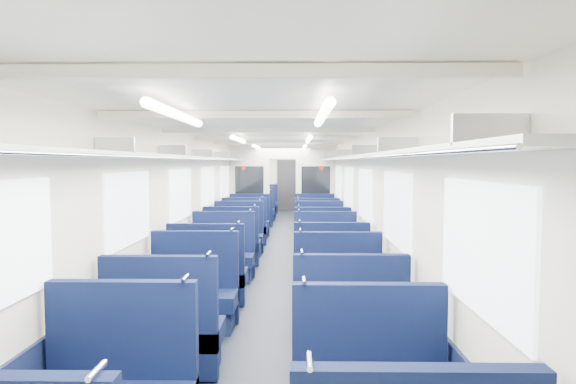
{
  "coord_description": "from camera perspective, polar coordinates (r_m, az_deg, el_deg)",
  "views": [
    {
      "loc": [
        0.34,
        -10.24,
        1.9
      ],
      "look_at": [
        0.17,
        1.21,
        1.21
      ],
      "focal_mm": 30.64,
      "sensor_mm": 36.0,
      "label": 1
    }
  ],
  "objects": [
    {
      "name": "wall_right",
      "position": [
        10.32,
        6.75,
        -0.6
      ],
      "size": [
        0.02,
        18.0,
        2.35
      ],
      "primitive_type": "cube",
      "color": "beige",
      "rests_on": "floor"
    },
    {
      "name": "seat_20",
      "position": [
        14.57,
        -3.75,
        -2.67
      ],
      "size": [
        1.02,
        0.56,
        1.13
      ],
      "color": "#0C163B",
      "rests_on": "floor"
    },
    {
      "name": "dado_left",
      "position": [
        10.5,
        -8.64,
        -5.08
      ],
      "size": [
        0.03,
        17.9,
        0.7
      ],
      "primitive_type": "cube",
      "color": "black",
      "rests_on": "floor"
    },
    {
      "name": "seat_26",
      "position": [
        17.95,
        -2.87,
        -1.51
      ],
      "size": [
        1.02,
        0.56,
        1.13
      ],
      "color": "#0C163B",
      "rests_on": "floor"
    },
    {
      "name": "seat_9",
      "position": [
        6.85,
        5.0,
        -9.66
      ],
      "size": [
        1.02,
        0.56,
        1.13
      ],
      "color": "#0C163B",
      "rests_on": "floor"
    },
    {
      "name": "seat_23",
      "position": [
        15.51,
        2.68,
        -2.29
      ],
      "size": [
        1.02,
        0.56,
        1.13
      ],
      "color": "#0C163B",
      "rests_on": "floor"
    },
    {
      "name": "dado_right",
      "position": [
        10.41,
        6.64,
        -5.14
      ],
      "size": [
        0.03,
        17.9,
        0.7
      ],
      "primitive_type": "cube",
      "color": "black",
      "rests_on": "floor"
    },
    {
      "name": "luggage_rack_right",
      "position": [
        10.28,
        5.75,
        3.84
      ],
      "size": [
        0.36,
        17.4,
        0.18
      ],
      "color": "#B2B5BA",
      "rests_on": "wall_right"
    },
    {
      "name": "ceiling_fittings",
      "position": [
        9.99,
        -1.1,
        5.68
      ],
      "size": [
        2.7,
        16.06,
        0.11
      ],
      "color": "beige",
      "rests_on": "ceiling"
    },
    {
      "name": "end_door",
      "position": [
        19.2,
        -0.14,
        0.77
      ],
      "size": [
        0.75,
        0.06,
        2.0
      ],
      "primitive_type": "cube",
      "color": "black",
      "rests_on": "floor"
    },
    {
      "name": "seat_25",
      "position": [
        16.82,
        2.54,
        -1.84
      ],
      "size": [
        1.02,
        0.56,
        1.13
      ],
      "color": "#0C163B",
      "rests_on": "floor"
    },
    {
      "name": "wall_far",
      "position": [
        19.26,
        -0.14,
        1.29
      ],
      "size": [
        2.8,
        0.02,
        2.35
      ],
      "primitive_type": "cube",
      "color": "beige",
      "rests_on": "floor"
    },
    {
      "name": "seat_22",
      "position": [
        15.66,
        -3.42,
        -2.24
      ],
      "size": [
        1.02,
        0.56,
        1.13
      ],
      "color": "#0C163B",
      "rests_on": "floor"
    },
    {
      "name": "seat_12",
      "position": [
        9.18,
        -6.52,
        -6.31
      ],
      "size": [
        1.02,
        0.56,
        1.13
      ],
      "color": "#0C163B",
      "rests_on": "floor"
    },
    {
      "name": "seat_27",
      "position": [
        17.87,
        2.44,
        -1.53
      ],
      "size": [
        1.02,
        0.56,
        1.13
      ],
      "color": "#0C163B",
      "rests_on": "floor"
    },
    {
      "name": "seat_10",
      "position": [
        8.06,
        -7.58,
        -7.68
      ],
      "size": [
        1.02,
        0.56,
        1.13
      ],
      "color": "#0C163B",
      "rests_on": "floor"
    },
    {
      "name": "seat_6",
      "position": [
        5.86,
        -10.94,
        -11.96
      ],
      "size": [
        1.02,
        0.56,
        1.13
      ],
      "color": "#0C163B",
      "rests_on": "floor"
    },
    {
      "name": "seat_8",
      "position": [
        6.77,
        -9.26,
        -9.84
      ],
      "size": [
        1.02,
        0.56,
        1.13
      ],
      "color": "#0C163B",
      "rests_on": "floor"
    },
    {
      "name": "windows",
      "position": [
        9.8,
        -1.13,
        0.64
      ],
      "size": [
        2.78,
        15.6,
        0.75
      ],
      "color": "white",
      "rests_on": "wall_left"
    },
    {
      "name": "seat_11",
      "position": [
        7.99,
        4.39,
        -7.75
      ],
      "size": [
        1.02,
        0.56,
        1.13
      ],
      "color": "#0C163B",
      "rests_on": "floor"
    },
    {
      "name": "seat_18",
      "position": [
        12.46,
        -4.54,
        -3.71
      ],
      "size": [
        1.02,
        0.56,
        1.13
      ],
      "color": "#0C163B",
      "rests_on": "floor"
    },
    {
      "name": "seat_5",
      "position": [
        4.67,
        7.08,
        -16.0
      ],
      "size": [
        1.02,
        0.56,
        1.13
      ],
      "color": "#0C163B",
      "rests_on": "floor"
    },
    {
      "name": "seat_21",
      "position": [
        14.51,
        2.8,
        -2.69
      ],
      "size": [
        1.02,
        0.56,
        1.13
      ],
      "color": "#0C163B",
      "rests_on": "floor"
    },
    {
      "name": "seat_7",
      "position": [
        5.71,
        5.87,
        -12.35
      ],
      "size": [
        1.02,
        0.56,
        1.13
      ],
      "color": "#0C163B",
      "rests_on": "floor"
    },
    {
      "name": "ceiling",
      "position": [
        10.26,
        -1.05,
        5.96
      ],
      "size": [
        2.8,
        18.0,
        0.01
      ],
      "primitive_type": "cube",
      "color": "white",
      "rests_on": "wall_left"
    },
    {
      "name": "seat_19",
      "position": [
        12.48,
        3.11,
        -3.69
      ],
      "size": [
        1.02,
        0.56,
        1.13
      ],
      "color": "#0C163B",
      "rests_on": "floor"
    },
    {
      "name": "floor",
      "position": [
        10.42,
        -1.03,
        -7.06
      ],
      "size": [
        2.8,
        18.0,
        0.01
      ],
      "primitive_type": "cube",
      "color": "black",
      "rests_on": "ground"
    },
    {
      "name": "seat_16",
      "position": [
        11.42,
        -5.04,
        -4.37
      ],
      "size": [
        1.02,
        0.56,
        1.13
      ],
      "color": "#0C163B",
      "rests_on": "floor"
    },
    {
      "name": "seat_4",
      "position": [
        4.7,
        -14.18,
        -15.92
      ],
      "size": [
        1.02,
        0.56,
        1.13
      ],
      "color": "#0C163B",
      "rests_on": "floor"
    },
    {
      "name": "seat_13",
      "position": [
        9.02,
        3.98,
        -6.46
      ],
      "size": [
        1.02,
        0.56,
        1.13
      ],
      "color": "#0C163B",
      "rests_on": "floor"
    },
    {
      "name": "seat_17",
      "position": [
        11.19,
        3.37,
        -4.52
      ],
      "size": [
        1.02,
        0.56,
        1.13
      ],
      "color": "#0C163B",
      "rests_on": "floor"
    },
    {
      "name": "bulkhead",
      "position": [
        12.99,
        -0.63,
        0.51
      ],
      "size": [
        2.8,
        0.1,
        2.35
      ],
      "color": "beige",
      "rests_on": "floor"
    },
    {
      "name": "luggage_rack_left",
      "position": [
        10.36,
        -7.78,
        3.82
      ],
      "size": [
        0.36,
        17.4,
        0.18
      ],
      "color": "#B2B5BA",
      "rests_on": "wall_left"
    },
    {
      "name": "wall_left",
      "position": [
        10.41,
        -8.76,
        -0.58
      ],
      "size": [
        0.02,
        18.0,
        2.35
      ],
      "primitive_type": "cube",
      "color": "beige",
      "rests_on": "floor"
    },
    {
      "name": "seat_14",
      "position": [
        10.16,
        -5.79,
        -5.35
      ],
      "size": [
        1.02,
        0.56,
        1.13
      ],
      "color": "#0C163B",
      "rests_on": "floor"
    },
    {
      "name": "seat_15",
      "position": [
        10.16,
        3.63,
        -5.34
      ],
      "size": [
        1.02,
        0.56,
        1.13
      ],
      "color": "#0C163B",
      "rests_on": "floor"
    },
    {
      "name": "seat_24",
      "position": [
        16.75,
        -3.14,
        -1.87
      ],
      "size": [
        1.02,
        0.56,
        1.13
      ],
      "color": "#0C163B",
      "rests_on": "floor"
    }
  ]
}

